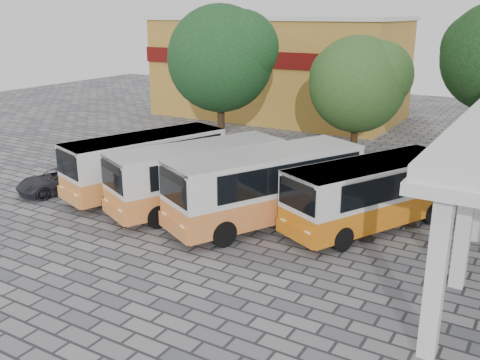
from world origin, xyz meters
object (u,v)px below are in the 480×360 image
Objects in this scene: bus_centre_left at (198,173)px; bus_far_left at (146,160)px; bus_far_right at (372,191)px; parked_car at (60,180)px; bus_centre_right at (266,183)px.

bus_far_left is at bearing -163.45° from bus_centre_left.
bus_centre_left is 1.03× the size of bus_far_right.
parked_car is at bearing -143.44° from bus_centre_left.
bus_centre_left reaches higher than bus_far_right.
bus_far_left is at bearing -157.19° from bus_centre_right.
bus_far_left is 4.55m from parked_car.
parked_car is (-14.82, -3.22, -1.05)m from bus_far_right.
bus_far_right is at bearing 24.97° from bus_far_left.
bus_far_left is 0.98× the size of bus_centre_left.
bus_far_left is 3.47m from bus_centre_left.
bus_far_right is (7.46, 1.68, -0.05)m from bus_centre_left.
parked_car is at bearing -133.88° from bus_far_left.
bus_centre_right is 4.34m from bus_far_right.
bus_far_right is (3.99, 1.69, -0.15)m from bus_centre_right.
parked_car is at bearing -141.12° from bus_far_right.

